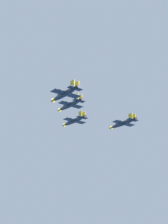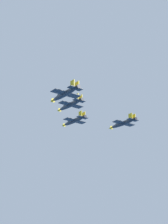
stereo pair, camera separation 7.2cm
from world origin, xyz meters
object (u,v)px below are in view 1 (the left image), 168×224
object	(u,v)px
jet_lead	(74,121)
jet_left_outer	(65,94)
jet_left_wingman	(70,105)
jet_right_wingman	(123,123)

from	to	relation	value
jet_lead	jet_left_outer	distance (m)	48.31
jet_left_wingman	jet_left_outer	xyz separation A→B (m)	(11.44, -21.09, -4.75)
jet_lead	jet_left_wingman	distance (m)	24.01
jet_left_wingman	jet_lead	bearing A→B (deg)	-40.71
jet_right_wingman	jet_left_outer	distance (m)	50.15
jet_lead	jet_right_wingman	distance (m)	24.18
jet_right_wingman	jet_lead	bearing A→B (deg)	40.04
jet_lead	jet_left_wingman	world-z (taller)	jet_lead
jet_left_wingman	jet_left_outer	world-z (taller)	jet_left_wingman
jet_lead	jet_right_wingman	world-z (taller)	jet_lead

